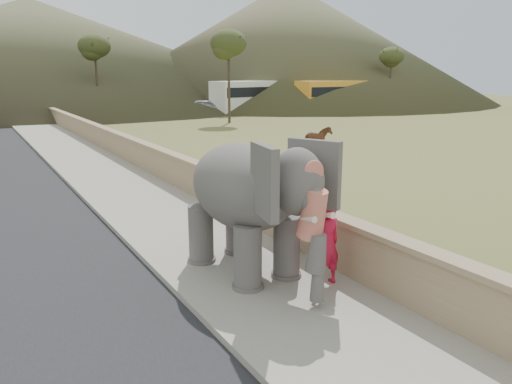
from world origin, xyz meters
The scene contains 11 objects.
ground centered at (0.00, 0.00, 0.00)m, with size 160.00×160.00×0.00m, color olive.
walkway centered at (0.00, 10.00, 0.07)m, with size 3.00×120.00×0.15m, color #9E9687.
parapet centered at (1.65, 10.00, 0.55)m, with size 0.30×120.00×1.10m, color tan.
cow centered at (10.90, 11.35, 0.62)m, with size 0.67×1.46×1.24m, color brown.
distant_car centered at (15.57, 34.74, 0.72)m, with size 1.70×4.23×1.44m, color #B8B8BF.
bus_white centered at (21.46, 34.73, 1.55)m, with size 2.50×11.00×3.10m, color white.
bus_orange centered at (29.32, 31.15, 1.55)m, with size 2.50×11.00×3.10m, color orange.
hill_right centered at (36.00, 52.00, 8.00)m, with size 56.00×56.00×16.00m, color brown.
hill_far centered at (5.00, 70.00, 7.00)m, with size 80.00×80.00×14.00m, color brown.
elephant_and_man centered at (0.02, -0.79, 1.43)m, with size 2.32×3.75×2.59m.
trees centered at (-1.12, 25.87, 3.93)m, with size 48.07×44.06×9.58m.
Camera 1 is at (-4.36, -8.81, 3.88)m, focal length 35.00 mm.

